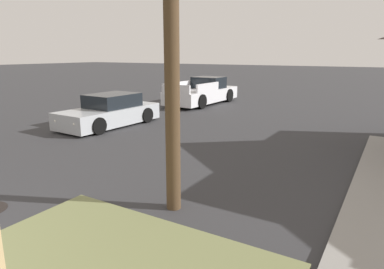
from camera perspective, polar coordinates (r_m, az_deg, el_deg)
parked_sedan_silver at (r=13.89m, az=-13.57°, el=3.68°), size 1.96×4.26×1.25m
pickup_truck_white at (r=19.48m, az=1.84°, el=6.99°), size 2.13×5.30×1.48m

